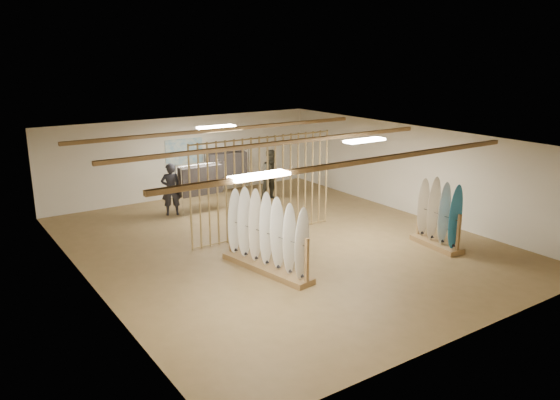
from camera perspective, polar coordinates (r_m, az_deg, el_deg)
floor at (r=14.75m, az=0.00°, el=-4.50°), size 12.00×12.00×0.00m
ceiling at (r=14.05m, az=0.00°, el=6.31°), size 12.00×12.00×0.00m
wall_back at (r=19.48m, az=-9.98°, el=4.44°), size 12.00×0.00×12.00m
wall_front at (r=10.18m, az=19.42°, el=-6.32°), size 12.00×0.00×12.00m
wall_left at (r=12.36m, az=-19.59°, el=-2.55°), size 0.00×12.00×12.00m
wall_right at (r=17.56m, az=13.65°, el=3.05°), size 0.00×12.00×12.00m
ceiling_slats at (r=14.06m, az=0.00°, el=5.98°), size 9.50×6.12×0.10m
light_panels at (r=14.06m, az=0.00°, el=6.06°), size 1.20×0.35×0.06m
bamboo_partition at (r=14.98m, az=-1.72°, el=1.41°), size 4.45×0.05×2.78m
poster at (r=19.42m, az=-9.98°, el=5.01°), size 1.40×0.03×0.90m
rack_left at (r=12.72m, az=-1.44°, el=-4.71°), size 0.98×2.73×1.88m
rack_right at (r=14.88m, az=16.16°, el=-2.49°), size 0.65×1.59×1.80m
clothing_rack_a at (r=17.45m, az=-8.30°, el=2.06°), size 1.50×0.40×1.61m
clothing_rack_b at (r=19.59m, az=-5.56°, el=3.62°), size 1.49×0.61×1.62m
shopper_a at (r=17.33m, az=-11.35°, el=1.46°), size 0.81×0.68×1.88m
shopper_b at (r=18.74m, az=-0.84°, el=2.98°), size 0.99×0.79×1.99m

